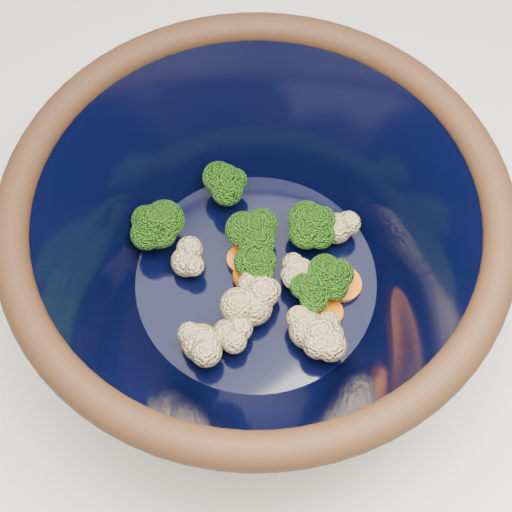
% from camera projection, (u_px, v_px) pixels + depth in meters
% --- Properties ---
extents(counter, '(1.20, 1.20, 0.90)m').
position_uv_depth(counter, '(271.00, 475.00, 1.01)').
color(counter, white).
rests_on(counter, ground).
extents(mixing_bowl, '(0.40, 0.40, 0.17)m').
position_uv_depth(mixing_bowl, '(256.00, 247.00, 0.57)').
color(mixing_bowl, black).
rests_on(mixing_bowl, counter).
extents(vegetable_pile, '(0.19, 0.20, 0.05)m').
position_uv_depth(vegetable_pile, '(261.00, 262.00, 0.60)').
color(vegetable_pile, '#608442').
rests_on(vegetable_pile, mixing_bowl).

